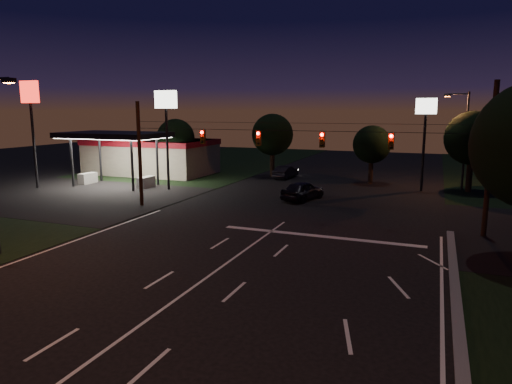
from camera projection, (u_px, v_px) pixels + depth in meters
The scene contains 17 objects.
ground at pixel (170, 304), 17.47m from camera, with size 140.00×140.00×0.00m, color black.
cross_street_left at pixel (71, 196), 39.38m from camera, with size 20.00×16.00×0.02m, color black.
stop_bar at pixel (319, 236), 26.90m from camera, with size 12.00×0.50×0.01m, color silver.
utility_pole_right at pixel (483, 236), 26.83m from camera, with size 0.30×0.30×9.00m, color black.
utility_pole_left at pixel (142, 206), 35.56m from camera, with size 0.28×0.28×8.00m, color black.
signal_span at pixel (290, 138), 30.19m from camera, with size 24.00×0.40×1.56m.
gas_station at pixel (149, 154), 52.80m from camera, with size 14.20×16.10×5.25m.
pole_sign_left_near at pixel (166, 114), 41.46m from camera, with size 2.20×0.30×9.10m.
pole_sign_left_far at pixel (31, 107), 42.05m from camera, with size 2.00×0.30×10.00m.
pole_sign_right at pixel (425, 123), 40.91m from camera, with size 1.80×0.30×8.40m.
street_light_right_far at pixel (463, 133), 41.74m from camera, with size 2.20×0.35×9.00m.
tree_far_a at pixel (176, 138), 50.81m from camera, with size 4.20×4.20×6.42m.
tree_far_b at pixel (273, 135), 50.78m from camera, with size 4.60×4.60×6.98m.
tree_far_c at pixel (372, 145), 45.97m from camera, with size 3.80×3.80×5.86m.
tree_far_d at pixel (472, 139), 40.73m from camera, with size 4.80×4.80×7.30m.
car_oncoming_a at pixel (303, 190), 37.78m from camera, with size 1.86×4.63×1.58m, color black.
car_oncoming_b at pixel (286, 172), 50.02m from camera, with size 1.44×4.14×1.36m, color black.
Camera 1 is at (9.14, -14.07, 7.30)m, focal length 32.00 mm.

